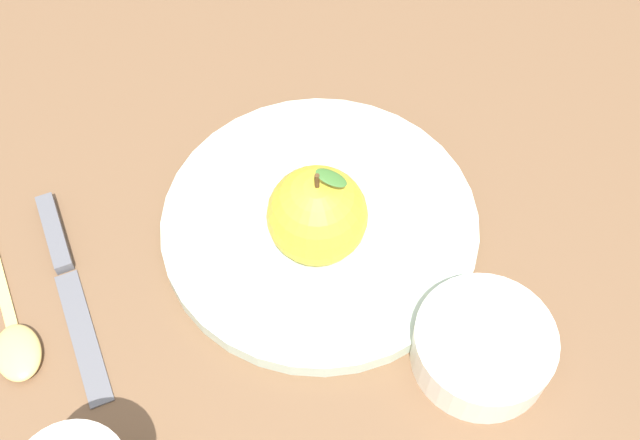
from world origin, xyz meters
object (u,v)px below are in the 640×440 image
at_px(apple, 317,216).
at_px(side_bowl, 484,345).
at_px(knife, 66,276).
at_px(dinner_plate, 320,227).
at_px(spoon, 12,330).

bearing_deg(apple, side_bowl, -38.59).
bearing_deg(knife, dinner_plate, 10.07).
bearing_deg(apple, dinner_plate, 81.72).
relative_size(dinner_plate, knife, 1.40).
height_order(apple, knife, apple).
relative_size(apple, side_bowl, 0.88).
bearing_deg(dinner_plate, spoon, -160.67).
distance_m(dinner_plate, apple, 0.05).
bearing_deg(spoon, knife, 54.60).
xyz_separation_m(dinner_plate, side_bowl, (0.12, -0.11, 0.01)).
distance_m(knife, spoon, 0.06).
xyz_separation_m(side_bowl, knife, (-0.32, 0.08, -0.02)).
distance_m(side_bowl, spoon, 0.35).
distance_m(dinner_plate, knife, 0.21).
distance_m(dinner_plate, spoon, 0.25).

